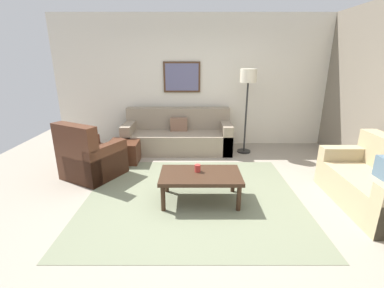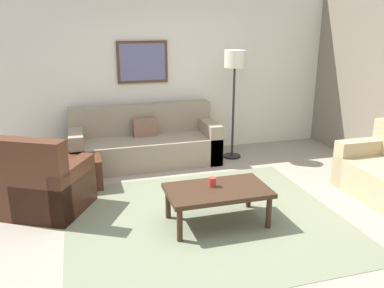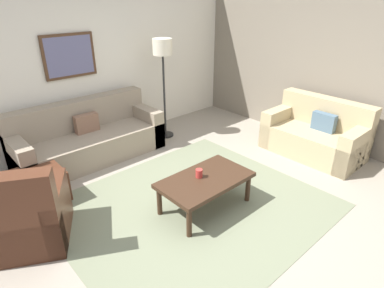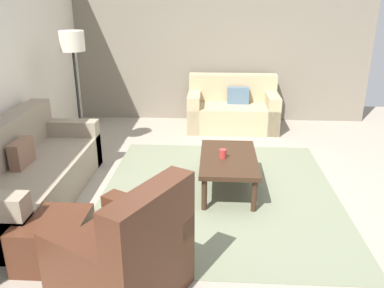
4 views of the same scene
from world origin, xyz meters
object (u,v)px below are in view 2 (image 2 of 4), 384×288
coffee_table (217,193)px  cup (212,182)px  couch_main (144,143)px  lamp_standing (235,70)px  armchair_leather (45,188)px  framed_artwork (143,62)px  ottoman (80,171)px

coffee_table → cup: size_ratio=10.73×
couch_main → lamp_standing: size_ratio=1.31×
armchair_leather → coffee_table: size_ratio=0.99×
armchair_leather → framed_artwork: bearing=51.3°
armchair_leather → framed_artwork: framed_artwork is taller
armchair_leather → coffee_table: 1.97m
cup → couch_main: bearing=100.0°
lamp_standing → framed_artwork: 1.45m
couch_main → cup: couch_main is taller
ottoman → coffee_table: bearing=-46.8°
coffee_table → cup: (-0.04, 0.07, 0.10)m
armchair_leather → cup: bearing=-21.9°
couch_main → armchair_leather: size_ratio=2.06×
armchair_leather → framed_artwork: size_ratio=1.36×
couch_main → framed_artwork: (0.08, 0.40, 1.22)m
ottoman → coffee_table: size_ratio=0.51×
couch_main → cup: 2.19m
lamp_standing → framed_artwork: (-1.32, 0.58, 0.11)m
coffee_table → lamp_standing: 2.50m
ottoman → framed_artwork: size_ratio=0.70×
couch_main → armchair_leather: (-1.39, -1.44, 0.01)m
coffee_table → cup: 0.13m
cup → framed_artwork: bearing=96.6°
armchair_leather → ottoman: size_ratio=1.94×
coffee_table → ottoman: bearing=133.2°
ottoman → lamp_standing: size_ratio=0.33×
cup → armchair_leather: bearing=158.1°
cup → framed_artwork: 2.77m
armchair_leather → cup: 1.91m
framed_artwork → ottoman: bearing=-134.2°
ottoman → cup: 2.01m
couch_main → ottoman: (-0.99, -0.71, -0.10)m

